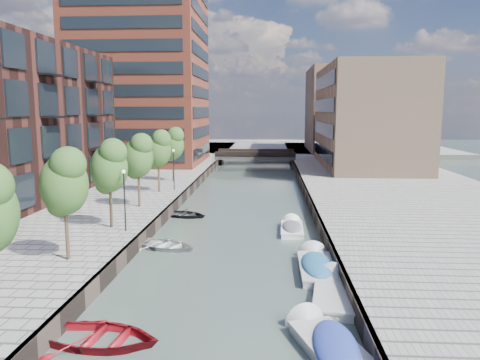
# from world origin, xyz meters

# --- Properties ---
(water) EXTENTS (300.00, 300.00, 0.00)m
(water) POSITION_xyz_m (0.00, 40.00, 0.00)
(water) COLOR #38473F
(water) RESTS_ON ground
(quay_right) EXTENTS (20.00, 140.00, 1.00)m
(quay_right) POSITION_xyz_m (16.00, 40.00, 0.50)
(quay_right) COLOR gray
(quay_right) RESTS_ON ground
(quay_wall_left) EXTENTS (0.25, 140.00, 1.00)m
(quay_wall_left) POSITION_xyz_m (-6.10, 40.00, 0.50)
(quay_wall_left) COLOR #332823
(quay_wall_left) RESTS_ON ground
(quay_wall_right) EXTENTS (0.25, 140.00, 1.00)m
(quay_wall_right) POSITION_xyz_m (6.10, 40.00, 0.50)
(quay_wall_right) COLOR #332823
(quay_wall_right) RESTS_ON ground
(far_closure) EXTENTS (80.00, 40.00, 1.00)m
(far_closure) POSITION_xyz_m (0.00, 100.00, 0.50)
(far_closure) COLOR gray
(far_closure) RESTS_ON ground
(tower) EXTENTS (18.00, 18.00, 30.00)m
(tower) POSITION_xyz_m (-17.00, 65.00, 16.00)
(tower) COLOR brown
(tower) RESTS_ON quay_left
(tan_block_near) EXTENTS (12.00, 25.00, 14.00)m
(tan_block_near) POSITION_xyz_m (16.00, 62.00, 8.00)
(tan_block_near) COLOR tan
(tan_block_near) RESTS_ON quay_right
(tan_block_far) EXTENTS (12.00, 20.00, 16.00)m
(tan_block_far) POSITION_xyz_m (16.00, 88.00, 9.00)
(tan_block_far) COLOR tan
(tan_block_far) RESTS_ON quay_right
(bridge) EXTENTS (13.00, 6.00, 1.30)m
(bridge) POSITION_xyz_m (0.00, 72.00, 1.39)
(bridge) COLOR gray
(bridge) RESTS_ON ground
(tree_2) EXTENTS (2.50, 2.50, 5.95)m
(tree_2) POSITION_xyz_m (-8.50, 18.00, 5.31)
(tree_2) COLOR #382619
(tree_2) RESTS_ON quay_left
(tree_3) EXTENTS (2.50, 2.50, 5.95)m
(tree_3) POSITION_xyz_m (-8.50, 25.00, 5.31)
(tree_3) COLOR #382619
(tree_3) RESTS_ON quay_left
(tree_4) EXTENTS (2.50, 2.50, 5.95)m
(tree_4) POSITION_xyz_m (-8.50, 32.00, 5.31)
(tree_4) COLOR #382619
(tree_4) RESTS_ON quay_left
(tree_5) EXTENTS (2.50, 2.50, 5.95)m
(tree_5) POSITION_xyz_m (-8.50, 39.00, 5.31)
(tree_5) COLOR #382619
(tree_5) RESTS_ON quay_left
(tree_6) EXTENTS (2.50, 2.50, 5.95)m
(tree_6) POSITION_xyz_m (-8.50, 46.00, 5.31)
(tree_6) COLOR #382619
(tree_6) RESTS_ON quay_left
(lamp_1) EXTENTS (0.24, 0.24, 4.12)m
(lamp_1) POSITION_xyz_m (-7.20, 24.00, 3.51)
(lamp_1) COLOR black
(lamp_1) RESTS_ON quay_left
(lamp_2) EXTENTS (0.24, 0.24, 4.12)m
(lamp_2) POSITION_xyz_m (-7.20, 40.00, 3.51)
(lamp_2) COLOR black
(lamp_2) RESTS_ON quay_left
(sloop_2) EXTENTS (5.20, 4.00, 1.00)m
(sloop_2) POSITION_xyz_m (-4.21, 10.93, 0.00)
(sloop_2) COLOR maroon
(sloop_2) RESTS_ON ground
(sloop_3) EXTENTS (5.15, 4.50, 0.89)m
(sloop_3) POSITION_xyz_m (-4.45, 23.59, 0.00)
(sloop_3) COLOR #B7B7B5
(sloop_3) RESTS_ON ground
(sloop_4) EXTENTS (4.76, 4.05, 0.84)m
(sloop_4) POSITION_xyz_m (-4.92, 32.82, 0.00)
(sloop_4) COLOR black
(sloop_4) RESTS_ON ground
(motorboat_0) EXTENTS (3.43, 5.57, 1.76)m
(motorboat_0) POSITION_xyz_m (4.61, 10.86, 0.21)
(motorboat_0) COLOR #B2B2B0
(motorboat_0) RESTS_ON ground
(motorboat_2) EXTENTS (2.49, 5.44, 1.75)m
(motorboat_2) POSITION_xyz_m (5.50, 16.42, 0.10)
(motorboat_2) COLOR #BCBDBB
(motorboat_2) RESTS_ON ground
(motorboat_3) EXTENTS (1.95, 5.53, 1.84)m
(motorboat_3) POSITION_xyz_m (5.00, 20.00, 0.22)
(motorboat_3) COLOR #B6B5B3
(motorboat_3) RESTS_ON ground
(motorboat_4) EXTENTS (1.75, 4.67, 1.54)m
(motorboat_4) POSITION_xyz_m (4.04, 28.68, 0.19)
(motorboat_4) COLOR white
(motorboat_4) RESTS_ON ground
(car) EXTENTS (2.88, 4.45, 1.41)m
(car) POSITION_xyz_m (11.86, 62.31, 1.71)
(car) COLOR silver
(car) RESTS_ON quay_right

